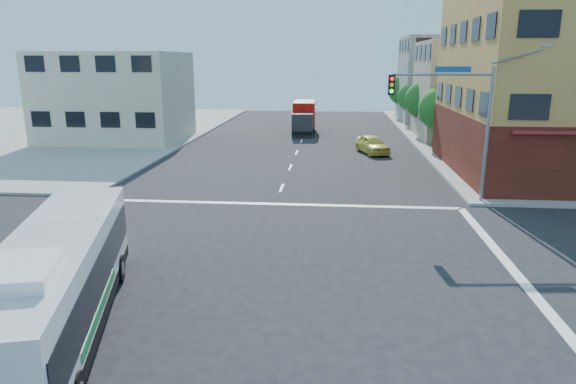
{
  "coord_description": "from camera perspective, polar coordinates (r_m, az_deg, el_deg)",
  "views": [
    {
      "loc": [
        2.99,
        -16.11,
        7.3
      ],
      "look_at": [
        1.15,
        4.36,
        2.0
      ],
      "focal_mm": 32.0,
      "sensor_mm": 36.0,
      "label": 1
    }
  ],
  "objects": [
    {
      "name": "box_truck",
      "position": [
        52.95,
        1.79,
        8.21
      ],
      "size": [
        2.17,
        7.09,
        3.18
      ],
      "rotation": [
        0.0,
        0.0,
        0.01
      ],
      "color": "#26262B",
      "rests_on": "ground"
    },
    {
      "name": "street_tree_b",
      "position": [
        52.91,
        15.06,
        10.13
      ],
      "size": [
        3.8,
        3.8,
        5.79
      ],
      "color": "#372314",
      "rests_on": "ground"
    },
    {
      "name": "parked_car",
      "position": [
        41.93,
        9.37,
        5.25
      ],
      "size": [
        2.94,
        4.6,
        1.46
      ],
      "primitive_type": "imported",
      "rotation": [
        0.0,
        0.0,
        0.31
      ],
      "color": "#DCD04F",
      "rests_on": "ground"
    },
    {
      "name": "ground",
      "position": [
        17.93,
        -4.98,
        -9.61
      ],
      "size": [
        120.0,
        120.0,
        0.0
      ],
      "primitive_type": "plane",
      "color": "black",
      "rests_on": "ground"
    },
    {
      "name": "building_east_near",
      "position": [
        52.08,
        21.07,
        10.44
      ],
      "size": [
        12.06,
        10.06,
        9.0
      ],
      "color": "tan",
      "rests_on": "ground"
    },
    {
      "name": "street_tree_a",
      "position": [
        45.08,
        16.74,
        9.13
      ],
      "size": [
        3.6,
        3.6,
        5.53
      ],
      "color": "#372314",
      "rests_on": "ground"
    },
    {
      "name": "transit_bus",
      "position": [
        15.14,
        -24.32,
        -9.25
      ],
      "size": [
        5.0,
        10.87,
        3.15
      ],
      "rotation": [
        0.0,
        0.0,
        0.27
      ],
      "color": "black",
      "rests_on": "ground"
    },
    {
      "name": "building_east_far",
      "position": [
        65.64,
        17.82,
        11.78
      ],
      "size": [
        12.06,
        10.06,
        10.0
      ],
      "color": "gray",
      "rests_on": "ground"
    },
    {
      "name": "street_tree_c",
      "position": [
        60.81,
        13.78,
        10.43
      ],
      "size": [
        3.4,
        3.4,
        5.29
      ],
      "color": "#372314",
      "rests_on": "ground"
    },
    {
      "name": "street_tree_d",
      "position": [
        68.7,
        12.83,
        11.25
      ],
      "size": [
        4.0,
        4.0,
        6.03
      ],
      "color": "#372314",
      "rests_on": "ground"
    },
    {
      "name": "signal_mast_ne",
      "position": [
        27.51,
        18.13,
        8.92
      ],
      "size": [
        7.91,
        1.13,
        8.07
      ],
      "color": "slate",
      "rests_on": "ground"
    },
    {
      "name": "building_west",
      "position": [
        50.35,
        -18.58,
        9.97
      ],
      "size": [
        12.06,
        10.06,
        8.0
      ],
      "color": "beige",
      "rests_on": "ground"
    }
  ]
}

